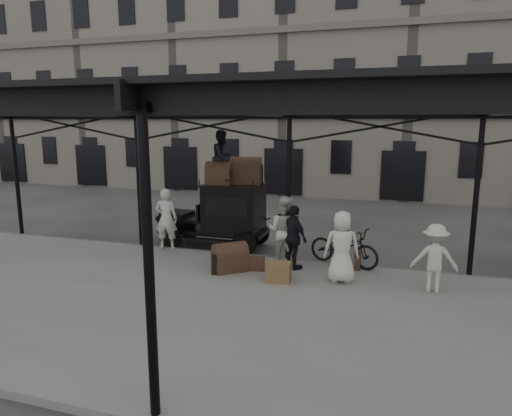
{
  "coord_description": "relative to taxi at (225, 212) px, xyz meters",
  "views": [
    {
      "loc": [
        3.09,
        -10.85,
        4.19
      ],
      "look_at": [
        -0.87,
        1.6,
        1.7
      ],
      "focal_mm": 32.0,
      "sensor_mm": 36.0,
      "label": 1
    }
  ],
  "objects": [
    {
      "name": "platform",
      "position": [
        2.4,
        -5.01,
        -1.13
      ],
      "size": [
        28.0,
        8.0,
        0.15
      ],
      "primitive_type": "cube",
      "color": "slate",
      "rests_on": "ground"
    },
    {
      "name": "building_frontage",
      "position": [
        2.4,
        14.99,
        5.8
      ],
      "size": [
        64.0,
        8.0,
        14.0
      ],
      "primitive_type": "cube",
      "color": "slate",
      "rests_on": "ground"
    },
    {
      "name": "suitcase_upright",
      "position": [
        4.49,
        -1.32,
        -0.83
      ],
      "size": [
        0.17,
        0.6,
        0.45
      ],
      "primitive_type": "cube",
      "rotation": [
        0.0,
        0.0,
        0.03
      ],
      "color": "#4A3522",
      "rests_on": "platform"
    },
    {
      "name": "suitcase_flat",
      "position": [
        1.79,
        -2.46,
        -0.85
      ],
      "size": [
        0.62,
        0.26,
        0.4
      ],
      "primitive_type": "cube",
      "rotation": [
        0.0,
        0.0,
        0.19
      ],
      "color": "#4A3522",
      "rests_on": "platform"
    },
    {
      "name": "porter_official",
      "position": [
        2.8,
        -1.97,
        -0.16
      ],
      "size": [
        1.09,
        1.01,
        1.79
      ],
      "primitive_type": "imported",
      "rotation": [
        0.0,
        0.0,
        2.45
      ],
      "color": "black",
      "rests_on": "platform"
    },
    {
      "name": "porter_right",
      "position": [
        6.38,
        -2.64,
        -0.22
      ],
      "size": [
        1.08,
        0.62,
        1.66
      ],
      "primitive_type": "imported",
      "rotation": [
        0.0,
        0.0,
        3.15
      ],
      "color": "beige",
      "rests_on": "platform"
    },
    {
      "name": "steamer_trunk_platform",
      "position": [
        1.18,
        -2.67,
        -0.72
      ],
      "size": [
        1.04,
        1.02,
        0.66
      ],
      "primitive_type": null,
      "rotation": [
        0.0,
        0.0,
        0.74
      ],
      "color": "#4A3522",
      "rests_on": "platform"
    },
    {
      "name": "bicycle",
      "position": [
        4.08,
        -1.21,
        -0.5
      ],
      "size": [
        2.22,
        1.4,
        1.1
      ],
      "primitive_type": "imported",
      "rotation": [
        0.0,
        0.0,
        1.22
      ],
      "color": "black",
      "rests_on": "platform"
    },
    {
      "name": "taxi",
      "position": [
        0.0,
        0.0,
        0.0
      ],
      "size": [
        3.65,
        1.55,
        2.18
      ],
      "color": "black",
      "rests_on": "ground"
    },
    {
      "name": "porter_centre",
      "position": [
        4.18,
        -2.59,
        -0.14
      ],
      "size": [
        1.0,
        0.75,
        1.84
      ],
      "primitive_type": "imported",
      "rotation": [
        0.0,
        0.0,
        3.34
      ],
      "color": "silver",
      "rests_on": "platform"
    },
    {
      "name": "wicker_hamper",
      "position": [
        2.67,
        -3.07,
        -0.8
      ],
      "size": [
        0.64,
        0.5,
        0.5
      ],
      "primitive_type": "cube",
      "rotation": [
        0.0,
        0.0,
        0.09
      ],
      "color": "olive",
      "rests_on": "platform"
    },
    {
      "name": "steamer_trunk_roof_far",
      "position": [
        0.67,
        0.2,
        1.34
      ],
      "size": [
        1.09,
        0.77,
        0.73
      ],
      "primitive_type": null,
      "rotation": [
        0.0,
        0.0,
        0.18
      ],
      "color": "#4A3522",
      "rests_on": "taxi"
    },
    {
      "name": "porter_left",
      "position": [
        -1.54,
        -1.21,
        -0.07
      ],
      "size": [
        0.8,
        0.6,
        1.97
      ],
      "primitive_type": "imported",
      "rotation": [
        0.0,
        0.0,
        3.34
      ],
      "color": "beige",
      "rests_on": "platform"
    },
    {
      "name": "porter_roof",
      "position": [
        -0.03,
        -0.1,
        1.85
      ],
      "size": [
        0.86,
        0.99,
        1.74
      ],
      "primitive_type": "imported",
      "rotation": [
        0.0,
        0.0,
        1.31
      ],
      "color": "black",
      "rests_on": "taxi"
    },
    {
      "name": "porter_midleft",
      "position": [
        2.44,
        -1.65,
        -0.06
      ],
      "size": [
        1.03,
        0.84,
        1.99
      ],
      "primitive_type": "imported",
      "rotation": [
        0.0,
        0.0,
        3.05
      ],
      "color": "#BCB8AC",
      "rests_on": "platform"
    },
    {
      "name": "ground",
      "position": [
        2.4,
        -3.01,
        -1.2
      ],
      "size": [
        120.0,
        120.0,
        0.0
      ],
      "primitive_type": "plane",
      "color": "#383533",
      "rests_on": "ground"
    },
    {
      "name": "steamer_trunk_roof_near",
      "position": [
        -0.08,
        -0.25,
        1.29
      ],
      "size": [
        0.86,
        0.55,
        0.62
      ],
      "primitive_type": null,
      "rotation": [
        0.0,
        0.0,
        0.04
      ],
      "color": "#4A3522",
      "rests_on": "taxi"
    },
    {
      "name": "canopy",
      "position": [
        2.4,
        -4.73,
        3.39
      ],
      "size": [
        22.5,
        9.0,
        4.74
      ],
      "color": "black",
      "rests_on": "ground"
    }
  ]
}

